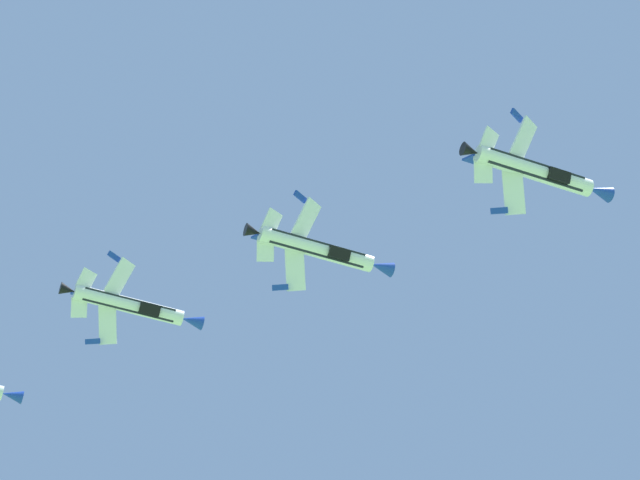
# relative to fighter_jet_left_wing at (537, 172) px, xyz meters

# --- Properties ---
(fighter_jet_left_wing) EXTENTS (12.89, 11.95, 8.53)m
(fighter_jet_left_wing) POSITION_rel_fighter_jet_left_wing_xyz_m (0.00, 0.00, 0.00)
(fighter_jet_left_wing) COLOR white
(fighter_jet_right_wing) EXTENTS (12.90, 11.95, 8.53)m
(fighter_jet_right_wing) POSITION_rel_fighter_jet_left_wing_xyz_m (-22.82, 2.35, -0.52)
(fighter_jet_right_wing) COLOR white
(fighter_jet_left_outer) EXTENTS (12.88, 11.95, 8.45)m
(fighter_jet_left_outer) POSITION_rel_fighter_jet_left_wing_xyz_m (-45.79, 5.53, 1.39)
(fighter_jet_left_outer) COLOR white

